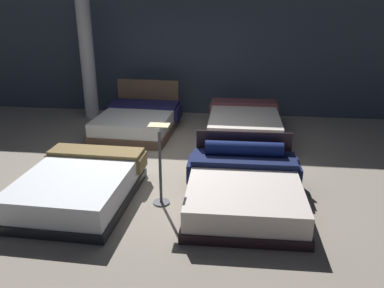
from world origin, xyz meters
name	(u,v)px	position (x,y,z in m)	size (l,w,h in m)	color
ground_plane	(177,163)	(0.00, 0.00, -0.01)	(18.00, 18.00, 0.02)	gray
showroom_back_wall	(197,42)	(0.00, 3.25, 1.75)	(18.00, 0.06, 3.50)	#333D4C
bed_0	(79,186)	(-1.19, -1.53, 0.23)	(1.57, 2.03, 0.51)	black
bed_1	(244,188)	(1.17, -1.35, 0.25)	(1.71, 1.99, 0.80)	black
bed_2	(138,121)	(-1.12, 1.59, 0.24)	(1.68, 2.01, 0.98)	brown
bed_3	(244,125)	(1.17, 1.48, 0.27)	(1.53, 2.12, 0.60)	black
price_sign	(160,174)	(0.00, -1.47, 0.47)	(0.28, 0.24, 1.18)	#3F3F44
support_pillar	(86,44)	(-2.51, 2.55, 1.75)	(0.32, 0.32, 3.50)	silver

